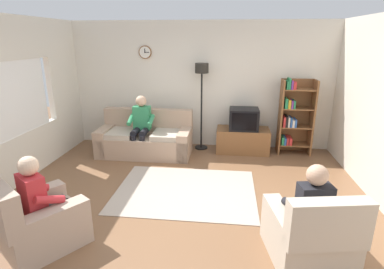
% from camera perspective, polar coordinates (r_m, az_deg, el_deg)
% --- Properties ---
extents(ground_plane, '(12.00, 12.00, 0.00)m').
position_cam_1_polar(ground_plane, '(4.69, -1.43, -12.37)').
color(ground_plane, brown).
extents(back_wall_assembly, '(6.20, 0.17, 2.70)m').
position_cam_1_polar(back_wall_assembly, '(6.78, 1.68, 9.16)').
color(back_wall_assembly, silver).
rests_on(back_wall_assembly, ground_plane).
extents(couch, '(1.90, 0.88, 0.90)m').
position_cam_1_polar(couch, '(6.47, -8.68, -0.91)').
color(couch, tan).
rests_on(couch, ground_plane).
extents(tv_stand, '(1.10, 0.56, 0.51)m').
position_cam_1_polar(tv_stand, '(6.62, 9.40, -1.05)').
color(tv_stand, brown).
rests_on(tv_stand, ground_plane).
extents(tv, '(0.60, 0.49, 0.44)m').
position_cam_1_polar(tv, '(6.46, 9.62, 2.88)').
color(tv, black).
rests_on(tv, tv_stand).
extents(bookshelf, '(0.68, 0.36, 1.58)m').
position_cam_1_polar(bookshelf, '(6.67, 18.39, 3.30)').
color(bookshelf, brown).
rests_on(bookshelf, ground_plane).
extents(floor_lamp, '(0.28, 0.28, 1.85)m').
position_cam_1_polar(floor_lamp, '(6.46, 1.82, 9.63)').
color(floor_lamp, black).
rests_on(floor_lamp, ground_plane).
extents(armchair_near_window, '(1.16, 1.18, 0.90)m').
position_cam_1_polar(armchair_near_window, '(4.09, -26.82, -14.57)').
color(armchair_near_window, tan).
rests_on(armchair_near_window, ground_plane).
extents(armchair_near_bookshelf, '(0.94, 1.01, 0.90)m').
position_cam_1_polar(armchair_near_bookshelf, '(3.72, 21.05, -17.22)').
color(armchair_near_bookshelf, '#BCAD99').
rests_on(armchair_near_bookshelf, ground_plane).
extents(area_rug, '(2.20, 1.70, 0.01)m').
position_cam_1_polar(area_rug, '(4.98, -1.20, -10.42)').
color(area_rug, '#AD9E8E').
rests_on(area_rug, ground_plane).
extents(person_on_couch, '(0.51, 0.54, 1.24)m').
position_cam_1_polar(person_on_couch, '(6.27, -9.52, 2.14)').
color(person_on_couch, '#338C59').
rests_on(person_on_couch, ground_plane).
extents(person_in_left_armchair, '(0.62, 0.64, 1.12)m').
position_cam_1_polar(person_in_left_armchair, '(3.97, -26.24, -10.29)').
color(person_in_left_armchair, red).
rests_on(person_in_left_armchair, ground_plane).
extents(person_in_right_armchair, '(0.56, 0.58, 1.12)m').
position_cam_1_polar(person_in_right_armchair, '(3.62, 21.03, -12.32)').
color(person_in_right_armchair, black).
rests_on(person_in_right_armchair, ground_plane).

